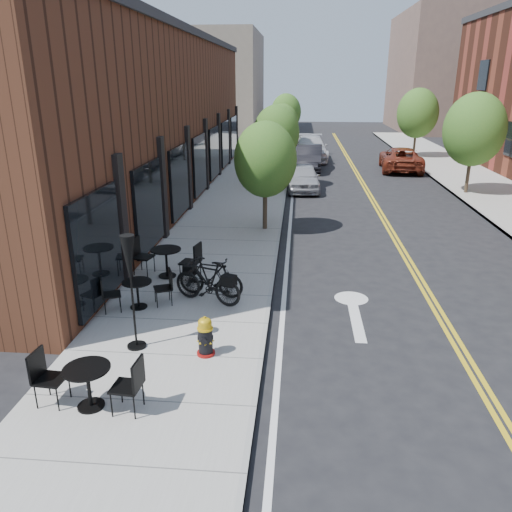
{
  "coord_description": "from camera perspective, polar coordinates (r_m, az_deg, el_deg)",
  "views": [
    {
      "loc": [
        0.59,
        -8.43,
        5.23
      ],
      "look_at": [
        -0.44,
        3.48,
        1.0
      ],
      "focal_mm": 35.0,
      "sensor_mm": 36.0,
      "label": 1
    }
  ],
  "objects": [
    {
      "name": "bg_building_left",
      "position": [
        57.08,
        -3.91,
        19.22
      ],
      "size": [
        8.0,
        14.0,
        10.0
      ],
      "primitive_type": "cube",
      "color": "#726656",
      "rests_on": "ground"
    },
    {
      "name": "bg_building_right",
      "position": [
        60.43,
        20.93,
        19.03
      ],
      "size": [
        10.0,
        16.0,
        12.0
      ],
      "primitive_type": "cube",
      "color": "brown",
      "rests_on": "ground"
    },
    {
      "name": "ground",
      "position": [
        9.94,
        0.83,
        -12.26
      ],
      "size": [
        120.0,
        120.0,
        0.0
      ],
      "primitive_type": "plane",
      "color": "black",
      "rests_on": "ground"
    },
    {
      "name": "parked_car_a",
      "position": [
        25.19,
        5.42,
        8.94
      ],
      "size": [
        1.68,
        3.88,
        1.3
      ],
      "primitive_type": "imported",
      "rotation": [
        0.0,
        0.0,
        0.04
      ],
      "color": "#A0A2A8",
      "rests_on": "ground"
    },
    {
      "name": "bistro_set_a",
      "position": [
        8.79,
        -18.64,
        -13.43
      ],
      "size": [
        1.79,
        0.82,
        0.96
      ],
      "rotation": [
        0.0,
        0.0,
        -0.07
      ],
      "color": "black",
      "rests_on": "sidewalk_near"
    },
    {
      "name": "bicycle_right",
      "position": [
        12.39,
        -5.2,
        -2.39
      ],
      "size": [
        1.75,
        0.81,
        1.01
      ],
      "primitive_type": "imported",
      "rotation": [
        0.0,
        0.0,
        1.36
      ],
      "color": "black",
      "rests_on": "sidewalk_near"
    },
    {
      "name": "tree_far_b",
      "position": [
        25.8,
        23.68,
        13.09
      ],
      "size": [
        2.8,
        2.8,
        4.62
      ],
      "color": "#382B1E",
      "rests_on": "sidewalk_far"
    },
    {
      "name": "building_near",
      "position": [
        23.59,
        -12.98,
        14.81
      ],
      "size": [
        5.0,
        28.0,
        7.0
      ],
      "primitive_type": "cube",
      "color": "#4D2818",
      "rests_on": "ground"
    },
    {
      "name": "fire_hydrant",
      "position": [
        9.88,
        -5.81,
        -9.16
      ],
      "size": [
        0.4,
        0.4,
        0.82
      ],
      "rotation": [
        0.0,
        0.0,
        0.13
      ],
      "color": "maroon",
      "rests_on": "sidewalk_near"
    },
    {
      "name": "sidewalk_near",
      "position": [
        19.32,
        -2.93,
        3.94
      ],
      "size": [
        4.0,
        70.0,
        0.12
      ],
      "primitive_type": "cube",
      "color": "#9E9B93",
      "rests_on": "ground"
    },
    {
      "name": "patio_umbrella",
      "position": [
        9.86,
        -14.22,
        -1.4
      ],
      "size": [
        0.38,
        0.38,
        2.36
      ],
      "color": "black",
      "rests_on": "sidewalk_near"
    },
    {
      "name": "tree_near_d",
      "position": [
        41.52,
        3.45,
        16.09
      ],
      "size": [
        2.4,
        2.4,
        4.11
      ],
      "color": "#382B1E",
      "rests_on": "sidewalk_near"
    },
    {
      "name": "parked_car_far",
      "position": [
        32.05,
        16.21,
        10.62
      ],
      "size": [
        2.74,
        5.22,
        1.4
      ],
      "primitive_type": "imported",
      "rotation": [
        0.0,
        0.0,
        3.06
      ],
      "color": "maroon",
      "rests_on": "ground"
    },
    {
      "name": "bistro_set_c",
      "position": [
        13.78,
        -10.21,
        -0.29
      ],
      "size": [
        1.96,
        0.99,
        1.03
      ],
      "rotation": [
        0.0,
        0.0,
        -0.22
      ],
      "color": "black",
      "rests_on": "sidewalk_near"
    },
    {
      "name": "tree_far_c",
      "position": [
        37.36,
        17.99,
        15.26
      ],
      "size": [
        2.8,
        2.8,
        4.62
      ],
      "color": "#382B1E",
      "rests_on": "sidewalk_far"
    },
    {
      "name": "bistro_set_b",
      "position": [
        12.07,
        -13.39,
        -3.85
      ],
      "size": [
        1.62,
        1.0,
        0.86
      ],
      "rotation": [
        0.0,
        0.0,
        0.4
      ],
      "color": "black",
      "rests_on": "sidewalk_near"
    },
    {
      "name": "tree_near_b",
      "position": [
        25.58,
        2.34,
        13.84
      ],
      "size": [
        2.3,
        2.3,
        3.98
      ],
      "color": "#382B1E",
      "rests_on": "sidewalk_near"
    },
    {
      "name": "tree_near_c",
      "position": [
        33.56,
        3.02,
        14.85
      ],
      "size": [
        2.1,
        2.1,
        3.67
      ],
      "color": "#382B1E",
      "rests_on": "sidewalk_near"
    },
    {
      "name": "tree_near_a",
      "position": [
        17.67,
        1.06,
        10.94
      ],
      "size": [
        2.2,
        2.2,
        3.81
      ],
      "color": "#382B1E",
      "rests_on": "sidewalk_near"
    },
    {
      "name": "parked_car_c",
      "position": [
        35.19,
        6.22,
        12.14
      ],
      "size": [
        2.4,
        5.55,
        1.59
      ],
      "primitive_type": "imported",
      "rotation": [
        0.0,
        0.0,
        0.03
      ],
      "color": "silver",
      "rests_on": "ground"
    },
    {
      "name": "bicycle_left",
      "position": [
        12.04,
        -5.59,
        -2.9
      ],
      "size": [
        1.87,
        1.13,
        1.09
      ],
      "primitive_type": "imported",
      "rotation": [
        0.0,
        0.0,
        -1.94
      ],
      "color": "black",
      "rests_on": "sidewalk_near"
    },
    {
      "name": "parked_car_b",
      "position": [
        31.19,
        6.04,
        11.13
      ],
      "size": [
        1.78,
        4.6,
        1.49
      ],
      "primitive_type": "imported",
      "rotation": [
        0.0,
        0.0,
        -0.05
      ],
      "color": "black",
      "rests_on": "ground"
    }
  ]
}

